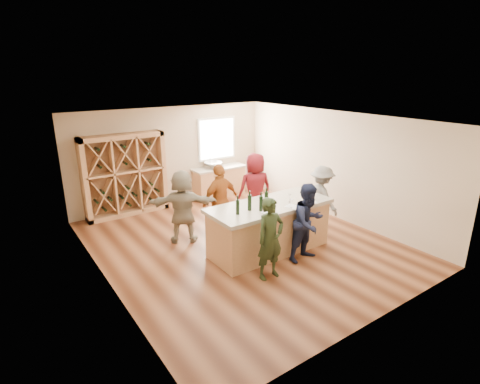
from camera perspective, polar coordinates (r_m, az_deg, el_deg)
floor at (r=8.67m, az=0.22°, el=-8.01°), size 6.00×7.00×0.10m
ceiling at (r=7.85m, az=0.24°, el=11.38°), size 6.00×7.00×0.10m
wall_back at (r=11.14m, az=-10.39°, el=5.51°), size 6.00×0.10×2.80m
wall_front at (r=5.80m, az=21.03°, el=-7.25°), size 6.00×0.10×2.80m
wall_left at (r=6.94m, az=-20.85°, el=-3.07°), size 0.10×7.00×2.80m
wall_right at (r=10.15m, az=14.49°, el=4.01°), size 0.10×7.00×2.80m
window_frame at (r=11.69m, az=-3.59°, el=8.11°), size 1.30×0.06×1.30m
window_pane at (r=11.66m, az=-3.50°, el=8.08°), size 1.18×0.01×1.18m
wine_rack at (r=10.44m, az=-17.12°, el=2.46°), size 2.20×0.45×2.20m
back_counter_base at (r=11.72m, az=-3.19°, el=1.50°), size 1.60×0.58×0.86m
back_counter_top at (r=11.60m, az=-3.23°, el=3.68°), size 1.70×0.62×0.06m
sink at (r=11.47m, az=-4.09°, el=4.13°), size 0.54×0.54×0.19m
faucet at (r=11.60m, az=-4.56°, el=4.58°), size 0.02×0.02×0.30m
tasting_counter_base at (r=8.13m, az=4.48°, el=-5.65°), size 2.60×1.00×1.00m
tasting_counter_top at (r=7.93m, az=4.57°, el=-2.08°), size 2.72×1.12×0.08m
wine_bottle_a at (r=7.28m, az=-0.36°, el=-2.30°), size 0.08×0.08×0.30m
wine_bottle_c at (r=7.48m, az=1.47°, el=-1.63°), size 0.11×0.11×0.33m
wine_bottle_d at (r=7.46m, az=3.21°, el=-1.78°), size 0.08×0.08×0.31m
wine_bottle_e at (r=7.66m, az=4.04°, el=-1.16°), size 0.11×0.11×0.33m
wine_glass_a at (r=7.40m, az=4.97°, el=-2.47°), size 0.09×0.09×0.19m
wine_glass_b at (r=7.70m, az=7.81°, el=-1.75°), size 0.07×0.07×0.19m
wine_glass_c at (r=7.98m, az=10.37°, el=-1.21°), size 0.09×0.09×0.18m
wine_glass_d at (r=8.04m, az=7.59°, el=-0.94°), size 0.07×0.07×0.17m
wine_glass_e at (r=8.27m, az=10.70°, el=-0.52°), size 0.08×0.08×0.19m
tasting_menu_a at (r=7.44m, az=4.44°, el=-3.13°), size 0.29×0.33×0.00m
tasting_menu_b at (r=7.80m, az=8.13°, el=-2.24°), size 0.30×0.36×0.00m
tasting_menu_c at (r=8.21m, az=10.47°, el=-1.31°), size 0.31×0.37×0.00m
person_near_left at (r=7.00m, az=4.64°, el=-7.10°), size 0.58×0.43×1.59m
person_near_right at (r=7.75m, az=10.37°, el=-4.58°), size 0.82×0.49×1.64m
person_server at (r=9.33m, az=12.29°, el=-0.90°), size 0.58×1.08×1.60m
person_far_mid at (r=8.83m, az=-3.01°, el=-1.19°), size 1.07×0.65×1.72m
person_far_right at (r=9.42m, az=2.29°, el=0.47°), size 1.01×0.78×1.84m
person_far_left at (r=8.52m, az=-8.75°, el=-2.17°), size 1.65×1.25×1.69m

